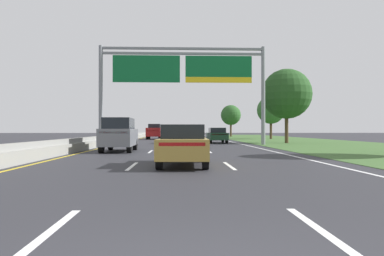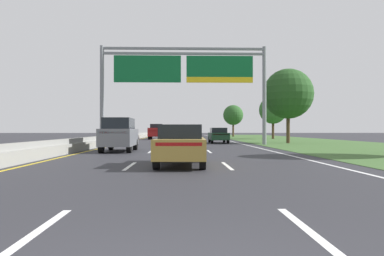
# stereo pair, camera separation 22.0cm
# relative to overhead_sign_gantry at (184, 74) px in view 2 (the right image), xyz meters

# --- Properties ---
(ground_plane) EXTENTS (220.00, 220.00, 0.00)m
(ground_plane) POSITION_rel_overhead_sign_gantry_xyz_m (-0.30, 5.69, -6.39)
(ground_plane) COLOR #2B2B30
(lane_striping) EXTENTS (11.96, 106.00, 0.01)m
(lane_striping) POSITION_rel_overhead_sign_gantry_xyz_m (-0.30, 5.23, -6.39)
(lane_striping) COLOR white
(lane_striping) RESTS_ON ground
(grass_verge_right) EXTENTS (14.00, 110.00, 0.02)m
(grass_verge_right) POSITION_rel_overhead_sign_gantry_xyz_m (13.65, 5.69, -6.38)
(grass_verge_right) COLOR #3D602D
(grass_verge_right) RESTS_ON ground
(median_barrier_concrete) EXTENTS (0.60, 110.00, 0.85)m
(median_barrier_concrete) POSITION_rel_overhead_sign_gantry_xyz_m (-6.90, 5.69, -6.04)
(median_barrier_concrete) COLOR gray
(median_barrier_concrete) RESTS_ON ground
(overhead_sign_gantry) EXTENTS (15.06, 0.42, 8.94)m
(overhead_sign_gantry) POSITION_rel_overhead_sign_gantry_xyz_m (0.00, 0.00, 0.00)
(overhead_sign_gantry) COLOR gray
(overhead_sign_gantry) RESTS_ON ground
(pickup_truck_red) EXTENTS (2.03, 5.41, 2.20)m
(pickup_truck_red) POSITION_rel_overhead_sign_gantry_xyz_m (-3.88, 19.82, -5.32)
(pickup_truck_red) COLOR maroon
(pickup_truck_red) RESTS_ON ground
(car_black_centre_lane_sedan) EXTENTS (1.95, 4.45, 1.57)m
(car_black_centre_lane_sedan) POSITION_rel_overhead_sign_gantry_xyz_m (-0.51, 14.96, -5.58)
(car_black_centre_lane_sedan) COLOR black
(car_black_centre_lane_sedan) RESTS_ON ground
(car_darkgreen_right_lane_sedan) EXTENTS (1.86, 4.42, 1.57)m
(car_darkgreen_right_lane_sedan) POSITION_rel_overhead_sign_gantry_xyz_m (3.63, 4.81, -5.58)
(car_darkgreen_right_lane_sedan) COLOR #193D23
(car_darkgreen_right_lane_sedan) RESTS_ON ground
(car_blue_centre_lane_sedan) EXTENTS (1.88, 4.42, 1.57)m
(car_blue_centre_lane_sedan) POSITION_rel_overhead_sign_gantry_xyz_m (-0.06, 3.82, -5.58)
(car_blue_centre_lane_sedan) COLOR navy
(car_blue_centre_lane_sedan) RESTS_ON ground
(car_gold_centre_lane_sedan) EXTENTS (1.95, 4.45, 1.57)m
(car_gold_centre_lane_sedan) POSITION_rel_overhead_sign_gantry_xyz_m (-0.22, -18.59, -5.58)
(car_gold_centre_lane_sedan) COLOR #A38438
(car_gold_centre_lane_sedan) RESTS_ON ground
(car_grey_left_lane_suv) EXTENTS (1.96, 4.73, 2.11)m
(car_grey_left_lane_suv) POSITION_rel_overhead_sign_gantry_xyz_m (-4.13, -9.56, -5.30)
(car_grey_left_lane_suv) COLOR slate
(car_grey_left_lane_suv) RESTS_ON ground
(roadside_tree_mid) EXTENTS (5.08, 5.08, 7.55)m
(roadside_tree_mid) POSITION_rel_overhead_sign_gantry_xyz_m (10.61, 3.74, -1.39)
(roadside_tree_mid) COLOR #4C3823
(roadside_tree_mid) RESTS_ON ground
(roadside_tree_far) EXTENTS (4.07, 4.07, 6.30)m
(roadside_tree_far) POSITION_rel_overhead_sign_gantry_xyz_m (13.23, 20.03, -2.15)
(roadside_tree_far) COLOR #4C3823
(roadside_tree_far) RESTS_ON ground
(roadside_tree_distant) EXTENTS (3.87, 3.87, 6.13)m
(roadside_tree_distant) POSITION_rel_overhead_sign_gantry_xyz_m (9.78, 36.91, -2.22)
(roadside_tree_distant) COLOR #4C3823
(roadside_tree_distant) RESTS_ON ground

